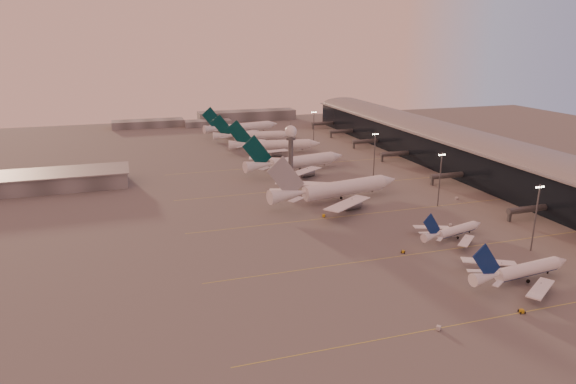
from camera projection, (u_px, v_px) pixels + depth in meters
name	position (u px, v px, depth m)	size (l,w,h in m)	color
ground	(388.00, 272.00, 169.67)	(700.00, 700.00, 0.00)	#565353
taxiway_markings	(388.00, 211.00, 229.47)	(180.00, 185.25, 0.02)	gold
terminal	(464.00, 152.00, 298.37)	(57.00, 362.00, 23.04)	black
hangar	(46.00, 181.00, 261.33)	(82.00, 27.00, 8.50)	#595C60
radar_tower	(291.00, 141.00, 274.55)	(6.40, 6.40, 31.10)	#4F5256
mast_a	(536.00, 215.00, 182.53)	(3.60, 0.56, 25.00)	#4F5256
mast_b	(440.00, 177.00, 231.84)	(3.60, 0.56, 25.00)	#4F5256
mast_c	(375.00, 153.00, 280.57)	(3.60, 0.56, 25.00)	#4F5256
mast_d	(314.00, 127.00, 362.10)	(3.60, 0.56, 25.00)	#4F5256
distant_horizon	(219.00, 118.00, 465.94)	(165.00, 37.50, 9.00)	#595C60
narrowbody_near	(521.00, 273.00, 161.62)	(40.56, 32.24, 15.86)	white
narrowbody_mid	(453.00, 232.00, 196.67)	(32.31, 25.46, 12.88)	white
widebody_white	(337.00, 192.00, 241.81)	(70.43, 55.94, 24.98)	white
greentail_a	(296.00, 165.00, 294.88)	(65.27, 52.14, 24.05)	white
greentail_b	(275.00, 147.00, 343.46)	(62.38, 50.03, 22.76)	white
greentail_c	(253.00, 138.00, 376.81)	(59.08, 47.49, 21.48)	white
greentail_d	(242.00, 129.00, 409.24)	(64.29, 51.36, 23.68)	white
gsv_truck_a	(439.00, 325.00, 135.89)	(5.95, 5.61, 2.44)	silver
gsv_tug_near	(522.00, 311.00, 144.08)	(2.72, 3.90, 1.03)	gold
gsv_tug_mid	(403.00, 252.00, 184.31)	(3.63, 3.38, 0.89)	gold
gsv_truck_b	(452.00, 224.00, 209.69)	(6.27, 3.84, 2.39)	silver
gsv_truck_c	(324.00, 214.00, 221.46)	(5.33, 6.07, 2.42)	gold
gsv_catering_b	(457.00, 195.00, 244.73)	(6.17, 4.40, 4.63)	silver
gsv_tug_far	(334.00, 183.00, 271.10)	(3.97, 4.51, 1.11)	silver
gsv_tug_hangar	(314.00, 158.00, 326.61)	(3.72, 2.26, 1.06)	slate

